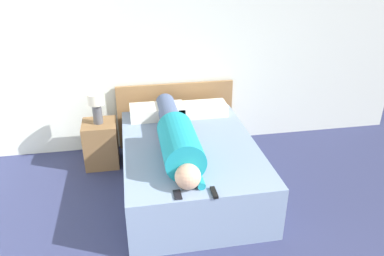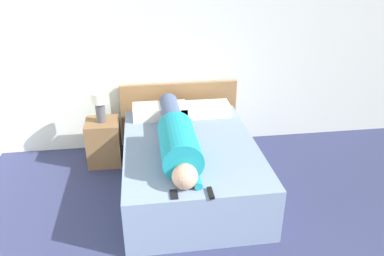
% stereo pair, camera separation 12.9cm
% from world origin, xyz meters
% --- Properties ---
extents(wall_back, '(5.97, 0.06, 2.60)m').
position_xyz_m(wall_back, '(0.00, 3.92, 1.30)').
color(wall_back, silver).
rests_on(wall_back, ground_plane).
extents(bed, '(1.37, 1.92, 0.55)m').
position_xyz_m(bed, '(-0.09, 2.80, 0.27)').
color(bed, '#7589A8').
rests_on(bed, ground_plane).
extents(headboard, '(1.49, 0.04, 0.85)m').
position_xyz_m(headboard, '(-0.09, 3.85, 0.42)').
color(headboard, olive).
rests_on(headboard, ground_plane).
extents(nightstand, '(0.39, 0.39, 0.55)m').
position_xyz_m(nightstand, '(-1.04, 3.50, 0.27)').
color(nightstand, brown).
rests_on(nightstand, ground_plane).
extents(table_lamp, '(0.18, 0.18, 0.36)m').
position_xyz_m(table_lamp, '(-1.04, 3.50, 0.77)').
color(table_lamp, '#4C4C51').
rests_on(table_lamp, nightstand).
extents(person_lying, '(0.36, 1.80, 0.36)m').
position_xyz_m(person_lying, '(-0.23, 2.67, 0.70)').
color(person_lying, tan).
rests_on(person_lying, bed).
extents(pillow_near_headboard, '(0.64, 0.30, 0.15)m').
position_xyz_m(pillow_near_headboard, '(-0.35, 3.53, 0.62)').
color(pillow_near_headboard, silver).
rests_on(pillow_near_headboard, bed).
extents(pillow_second, '(0.61, 0.30, 0.14)m').
position_xyz_m(pillow_second, '(0.19, 3.53, 0.61)').
color(pillow_second, silver).
rests_on(pillow_second, bed).
extents(tv_remote, '(0.04, 0.15, 0.02)m').
position_xyz_m(tv_remote, '(-0.04, 1.91, 0.56)').
color(tv_remote, black).
rests_on(tv_remote, bed).
extents(cell_phone, '(0.06, 0.13, 0.01)m').
position_xyz_m(cell_phone, '(-0.34, 1.94, 0.55)').
color(cell_phone, black).
rests_on(cell_phone, bed).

